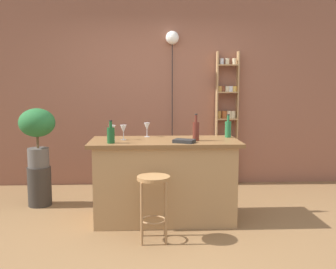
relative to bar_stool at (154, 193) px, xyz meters
name	(u,v)px	position (x,y,z in m)	size (l,w,h in m)	color
ground	(166,229)	(0.13, 0.30, -0.47)	(12.00, 12.00, 0.00)	brown
back_wall	(160,91)	(0.13, 2.25, 0.93)	(6.40, 0.10, 2.80)	#8C5642
kitchen_counter	(165,180)	(0.13, 0.60, -0.02)	(1.61, 0.74, 0.89)	#A87F51
bar_stool	(154,193)	(0.00, 0.00, 0.00)	(0.31, 0.31, 0.63)	#997047
spice_shelf	(227,117)	(1.12, 2.11, 0.55)	(0.32, 0.13, 1.97)	#A87F51
plant_stool	(40,186)	(-1.40, 1.19, -0.22)	(0.29, 0.29, 0.48)	#2D2823
potted_plant	(37,130)	(-1.40, 1.19, 0.48)	(0.44, 0.39, 0.72)	#514C47
bottle_wine_red	(228,129)	(0.86, 0.78, 0.53)	(0.07, 0.07, 0.27)	#236638
bottle_spirits_clear	(196,131)	(0.46, 0.53, 0.54)	(0.07, 0.07, 0.29)	#5B2319
bottle_olive_oil	(111,135)	(-0.43, 0.39, 0.52)	(0.08, 0.08, 0.24)	#194C23
wine_glass_left	(123,129)	(-0.32, 0.64, 0.54)	(0.07, 0.07, 0.16)	silver
wine_glass_center	(112,129)	(-0.44, 0.62, 0.54)	(0.07, 0.07, 0.16)	silver
wine_glass_right	(147,127)	(-0.06, 0.87, 0.54)	(0.07, 0.07, 0.16)	silver
cookbook	(184,141)	(0.32, 0.39, 0.44)	(0.21, 0.15, 0.04)	black
pendant_globe_light	(172,41)	(0.31, 2.14, 1.65)	(0.19, 0.19, 2.26)	black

